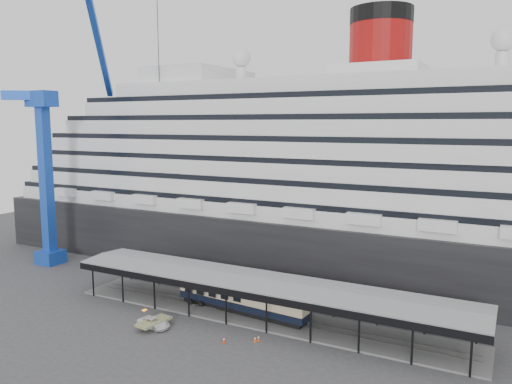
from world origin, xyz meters
TOP-DOWN VIEW (x-y plane):
  - ground at (0.00, 0.00)m, footprint 200.00×200.00m
  - cruise_ship at (0.05, 32.00)m, footprint 130.00×30.00m
  - platform_canopy at (0.00, 5.00)m, footprint 56.00×9.18m
  - crane_blue at (-45.11, 10.62)m, footprint 22.63×19.19m
  - port_truck at (-10.44, -4.19)m, footprint 4.72×2.64m
  - pullman_carriage at (-2.89, 5.00)m, footprint 19.77×4.22m
  - traffic_cone_left at (-0.28, -3.89)m, footprint 0.44×0.44m
  - traffic_cone_mid at (3.02, -1.48)m, footprint 0.45×0.45m
  - traffic_cone_right at (2.84, -1.97)m, footprint 0.46×0.46m

SIDE VIEW (x-z plane):
  - ground at x=0.00m, z-range 0.00..0.00m
  - traffic_cone_mid at x=3.02m, z-range 0.00..0.69m
  - traffic_cone_right at x=2.84m, z-range 0.00..0.70m
  - traffic_cone_left at x=-0.28m, z-range 0.00..0.76m
  - port_truck at x=-10.44m, z-range 0.00..1.25m
  - platform_canopy at x=0.00m, z-range -0.29..5.01m
  - pullman_carriage at x=-2.89m, z-range -7.27..12.00m
  - cruise_ship at x=0.05m, z-range -3.60..40.30m
  - crane_blue at x=-45.11m, z-range -3.84..43.76m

